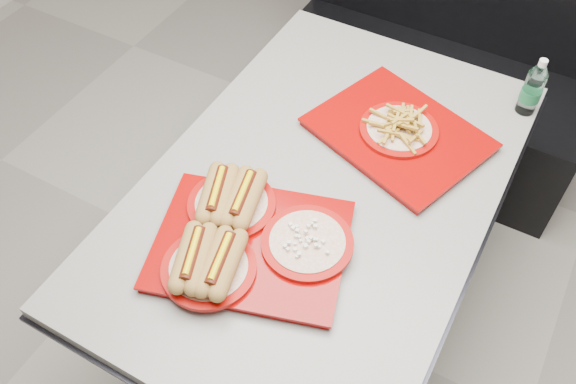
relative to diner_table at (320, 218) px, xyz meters
The scene contains 6 objects.
ground 0.58m from the diner_table, ahead, with size 6.00×6.00×0.00m, color gray.
diner_table is the anchor object (origin of this frame).
booth_bench 1.11m from the diner_table, 90.00° to the left, with size 1.30×0.57×1.35m.
tray_near 0.36m from the diner_table, 105.43° to the right, with size 0.57×0.50×0.10m.
tray_far 0.35m from the diner_table, 66.63° to the left, with size 0.57×0.51×0.09m.
water_bottle 0.74m from the diner_table, 53.95° to the left, with size 0.06×0.06×0.19m.
Camera 1 is at (0.45, -1.01, 2.04)m, focal length 38.00 mm.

